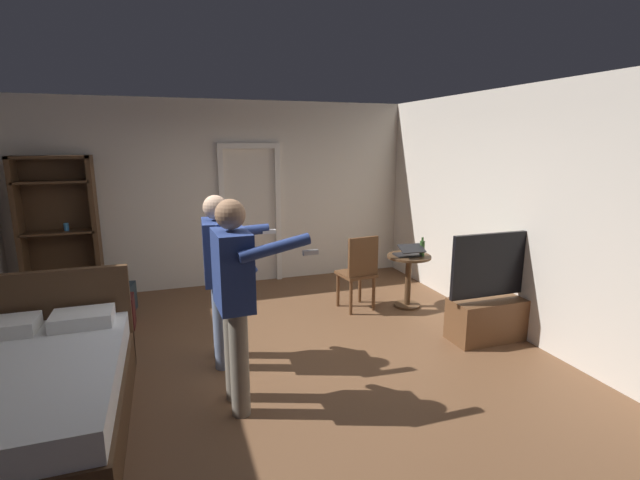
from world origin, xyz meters
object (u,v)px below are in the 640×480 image
(person_blue_shirt, at_px, (235,290))
(person_striped_shirt, at_px, (219,267))
(side_table, at_px, (408,273))
(tv_flatscreen, at_px, (495,307))
(bookshelf, at_px, (59,226))
(bed, at_px, (29,395))
(laptop, at_px, (409,252))
(bottle_on_table, at_px, (422,248))
(suitcase_small, at_px, (111,299))
(suitcase_dark, at_px, (105,314))
(wooden_chair, at_px, (359,270))

(person_blue_shirt, xyz_separation_m, person_striped_shirt, (-0.03, 0.83, -0.04))
(side_table, bearing_deg, tv_flatscreen, -70.75)
(tv_flatscreen, bearing_deg, bookshelf, 149.36)
(bed, xyz_separation_m, side_table, (4.02, 1.45, 0.16))
(bed, xyz_separation_m, tv_flatscreen, (4.43, 0.26, 0.05))
(bed, height_order, bookshelf, bookshelf)
(side_table, relative_size, laptop, 2.04)
(laptop, xyz_separation_m, person_blue_shirt, (-2.45, -1.56, 0.26))
(bookshelf, bearing_deg, bottle_on_table, -20.82)
(person_striped_shirt, relative_size, suitcase_small, 2.95)
(person_striped_shirt, distance_m, suitcase_dark, 1.90)
(side_table, distance_m, laptop, 0.29)
(laptop, relative_size, person_striped_shirt, 0.21)
(suitcase_dark, bearing_deg, bottle_on_table, -7.60)
(side_table, bearing_deg, person_striped_shirt, -163.01)
(bed, bearing_deg, suitcase_small, 82.89)
(laptop, bearing_deg, bottle_on_table, -12.07)
(person_blue_shirt, bearing_deg, suitcase_small, 115.23)
(bed, xyz_separation_m, person_striped_shirt, (1.50, 0.68, 0.67))
(bookshelf, bearing_deg, person_blue_shirt, -60.38)
(bottle_on_table, height_order, suitcase_small, bottle_on_table)
(suitcase_dark, relative_size, suitcase_small, 1.12)
(laptop, height_order, suitcase_small, laptop)
(laptop, distance_m, suitcase_dark, 3.76)
(side_table, height_order, laptop, laptop)
(bookshelf, relative_size, side_table, 2.83)
(wooden_chair, xyz_separation_m, suitcase_small, (-3.04, 0.92, -0.36))
(wooden_chair, relative_size, suitcase_small, 1.75)
(side_table, bearing_deg, bottle_on_table, -29.74)
(bookshelf, xyz_separation_m, wooden_chair, (3.64, -1.53, -0.52))
(laptop, height_order, bottle_on_table, bottle_on_table)
(bed, bearing_deg, person_blue_shirt, -5.72)
(bottle_on_table, distance_m, wooden_chair, 0.87)
(tv_flatscreen, distance_m, laptop, 1.29)
(suitcase_dark, bearing_deg, tv_flatscreen, -21.33)
(suitcase_dark, bearing_deg, laptop, -7.41)
(person_blue_shirt, bearing_deg, bookshelf, 119.62)
(bed, bearing_deg, person_striped_shirt, 24.27)
(laptop, bearing_deg, suitcase_dark, 172.10)
(laptop, bearing_deg, suitcase_small, 164.08)
(bookshelf, bearing_deg, wooden_chair, -22.80)
(person_blue_shirt, distance_m, suitcase_small, 3.00)
(person_blue_shirt, bearing_deg, person_striped_shirt, 92.12)
(side_table, bearing_deg, suitcase_small, 164.83)
(bookshelf, height_order, wooden_chair, bookshelf)
(suitcase_dark, distance_m, suitcase_small, 0.54)
(person_striped_shirt, bearing_deg, laptop, 16.29)
(bottle_on_table, height_order, suitcase_dark, bottle_on_table)
(side_table, relative_size, person_striped_shirt, 0.42)
(laptop, bearing_deg, bookshelf, 158.84)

